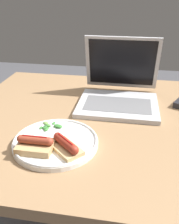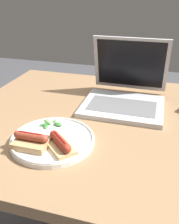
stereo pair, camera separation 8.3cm
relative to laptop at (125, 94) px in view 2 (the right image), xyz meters
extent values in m
cube|color=#93704C|center=(-0.06, -0.14, -0.06)|extent=(1.06, 0.90, 0.04)
cylinder|color=#93704C|center=(-0.50, 0.21, -0.43)|extent=(0.06, 0.06, 0.70)
cube|color=#B7B7BC|center=(0.00, -0.04, -0.04)|extent=(0.31, 0.25, 0.02)
cube|color=slate|center=(0.00, -0.06, -0.03)|extent=(0.26, 0.14, 0.00)
cube|color=#B7B7BC|center=(0.00, 0.11, 0.09)|extent=(0.31, 0.07, 0.24)
cube|color=black|center=(0.00, 0.11, 0.09)|extent=(0.28, 0.05, 0.21)
cylinder|color=white|center=(-0.17, -0.34, -0.04)|extent=(0.26, 0.26, 0.02)
torus|color=white|center=(-0.17, -0.34, -0.03)|extent=(0.26, 0.26, 0.01)
cube|color=tan|center=(-0.12, -0.39, -0.02)|extent=(0.12, 0.11, 0.01)
cylinder|color=maroon|center=(-0.12, -0.39, -0.01)|extent=(0.08, 0.08, 0.03)
sphere|color=maroon|center=(-0.16, -0.36, -0.01)|extent=(0.03, 0.03, 0.03)
sphere|color=maroon|center=(-0.09, -0.41, -0.01)|extent=(0.03, 0.03, 0.03)
cylinder|color=red|center=(-0.12, -0.39, 0.01)|extent=(0.06, 0.05, 0.00)
cube|color=tan|center=(-0.21, -0.40, -0.02)|extent=(0.10, 0.08, 0.02)
cylinder|color=#9E3D28|center=(-0.21, -0.40, 0.00)|extent=(0.08, 0.02, 0.02)
sphere|color=#9E3D28|center=(-0.17, -0.40, 0.00)|extent=(0.02, 0.02, 0.02)
sphere|color=#9E3D28|center=(-0.25, -0.40, 0.00)|extent=(0.02, 0.02, 0.02)
cylinder|color=red|center=(-0.21, -0.40, 0.01)|extent=(0.07, 0.01, 0.01)
ellipsoid|color=#387A33|center=(-0.22, -0.29, -0.03)|extent=(0.01, 0.02, 0.01)
ellipsoid|color=#387A33|center=(-0.18, -0.26, -0.03)|extent=(0.04, 0.03, 0.01)
ellipsoid|color=#2D662D|center=(-0.22, -0.28, -0.03)|extent=(0.02, 0.02, 0.01)
ellipsoid|color=#387A33|center=(-0.24, -0.28, -0.03)|extent=(0.01, 0.02, 0.01)
ellipsoid|color=#4C8E3D|center=(-0.22, -0.26, -0.03)|extent=(0.02, 0.02, 0.01)
ellipsoid|color=#709E4C|center=(-0.23, -0.25, -0.03)|extent=(0.03, 0.03, 0.01)
ellipsoid|color=#387A33|center=(-0.20, -0.24, -0.03)|extent=(0.01, 0.02, 0.00)
ellipsoid|color=#4C8E3D|center=(-0.22, -0.29, -0.03)|extent=(0.02, 0.03, 0.01)
camera|label=1|loc=(0.04, -0.95, 0.39)|focal=40.00mm
camera|label=2|loc=(0.12, -0.93, 0.39)|focal=40.00mm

